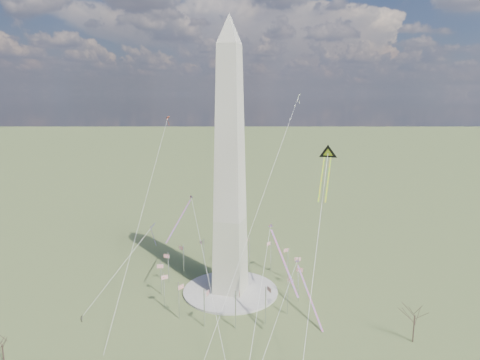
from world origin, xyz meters
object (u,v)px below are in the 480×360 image
(person_west, at_px, (82,319))
(kite_delta_black, at_px, (328,156))
(tree_near, at_px, (415,314))
(washington_monument, at_px, (230,168))

(person_west, relative_size, kite_delta_black, 0.10)
(tree_near, distance_m, kite_delta_black, 57.50)
(washington_monument, height_order, kite_delta_black, washington_monument)
(washington_monument, distance_m, tree_near, 76.04)
(washington_monument, bearing_deg, person_west, -138.52)
(washington_monument, bearing_deg, kite_delta_black, 13.07)
(tree_near, relative_size, kite_delta_black, 0.65)
(person_west, height_order, kite_delta_black, kite_delta_black)
(washington_monument, height_order, tree_near, washington_monument)
(tree_near, height_order, kite_delta_black, kite_delta_black)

